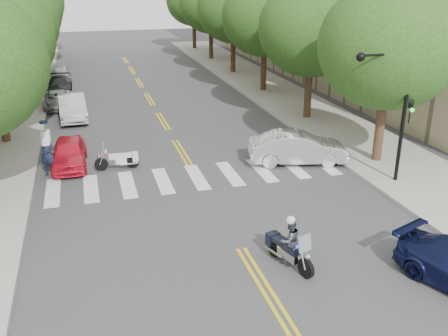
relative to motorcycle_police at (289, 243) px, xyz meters
name	(u,v)px	position (x,y,z in m)	size (l,w,h in m)	color
ground	(241,249)	(-1.12, 1.32, -0.77)	(140.00, 140.00, 0.00)	#38383A
sidewalk_left	(10,107)	(-10.62, 23.32, -0.69)	(5.00, 60.00, 0.15)	#9E9991
sidewalk_right	(271,90)	(8.38, 23.32, -0.69)	(5.00, 60.00, 0.15)	#9E9991
tree_l_2	(8,23)	(-9.92, 23.32, 4.79)	(6.40, 6.40, 8.45)	#382316
tree_l_3	(20,14)	(-9.92, 31.32, 4.79)	(6.40, 6.40, 8.45)	#382316
tree_l_4	(28,8)	(-9.92, 39.32, 4.79)	(6.40, 6.40, 8.45)	#382316
tree_l_5	(34,3)	(-9.92, 47.32, 4.79)	(6.40, 6.40, 8.45)	#382316
tree_r_0	(390,46)	(7.68, 7.32, 4.79)	(6.40, 6.40, 8.45)	#382316
tree_r_1	(312,28)	(7.68, 15.32, 4.79)	(6.40, 6.40, 8.45)	#382316
tree_r_2	(265,17)	(7.68, 23.32, 4.79)	(6.40, 6.40, 8.45)	#382316
tree_r_3	(233,10)	(7.68, 31.32, 4.79)	(6.40, 6.40, 8.45)	#382316
tree_r_4	(211,5)	(7.68, 39.32, 4.79)	(6.40, 6.40, 8.45)	#382316
tree_r_5	(194,1)	(7.68, 47.32, 4.79)	(6.40, 6.40, 8.45)	#382316
traffic_signal_pole	(396,100)	(6.60, 4.82, 2.95)	(2.82, 0.42, 6.00)	black
motorcycle_police	(289,243)	(0.00, 0.00, 0.00)	(0.92, 2.07, 1.72)	black
motorcycle_parked	(121,159)	(-4.31, 9.82, -0.31)	(2.06, 0.45, 1.33)	black
officer_standing	(48,154)	(-7.48, 9.82, 0.26)	(0.75, 0.49, 2.06)	#161C32
convertible	(298,148)	(3.95, 8.28, 0.00)	(1.63, 4.68, 1.54)	silver
parked_car_a	(69,153)	(-6.61, 10.82, -0.10)	(1.57, 3.89, 1.33)	red
parked_car_b	(72,107)	(-6.44, 19.32, -0.01)	(1.60, 4.59, 1.51)	#BABABA
parked_car_c	(58,100)	(-7.42, 22.52, -0.21)	(1.84, 3.99, 1.11)	#98999F
parked_car_d	(59,85)	(-7.42, 26.91, -0.13)	(1.77, 4.36, 1.27)	black
parked_car_e	(60,75)	(-7.42, 30.82, -0.04)	(1.72, 4.28, 1.46)	#AEAFB3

